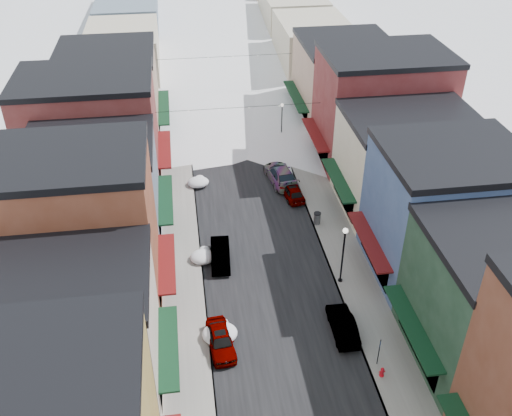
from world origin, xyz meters
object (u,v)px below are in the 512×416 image
object	(u,v)px
car_silver_sedan	(221,340)
car_green_sedan	(343,325)
car_dark_hatch	(220,254)
trash_can	(317,218)
streetlamp_near	(344,248)
fire_hydrant	(382,372)

from	to	relation	value
car_silver_sedan	car_green_sedan	distance (m)	8.47
car_dark_hatch	trash_can	size ratio (longest dim) A/B	3.96
streetlamp_near	car_silver_sedan	bearing A→B (deg)	-151.32
car_silver_sedan	trash_can	world-z (taller)	car_silver_sedan
fire_hydrant	trash_can	world-z (taller)	trash_can
car_silver_sedan	fire_hydrant	size ratio (longest dim) A/B	5.87
car_silver_sedan	streetlamp_near	xyz separation A→B (m)	(9.70, 5.31, 2.59)
car_dark_hatch	car_green_sedan	world-z (taller)	car_dark_hatch
fire_hydrant	trash_can	bearing A→B (deg)	90.88
car_green_sedan	trash_can	distance (m)	12.86
car_green_sedan	fire_hydrant	world-z (taller)	car_green_sedan
trash_can	streetlamp_near	distance (m)	8.12
car_green_sedan	streetlamp_near	bearing A→B (deg)	-102.67
streetlamp_near	fire_hydrant	bearing A→B (deg)	-88.61
car_silver_sedan	trash_can	bearing A→B (deg)	47.76
fire_hydrant	streetlamp_near	distance (m)	9.67
car_green_sedan	streetlamp_near	world-z (taller)	streetlamp_near
trash_can	streetlamp_near	bearing A→B (deg)	-89.73
car_silver_sedan	streetlamp_near	world-z (taller)	streetlamp_near
car_dark_hatch	fire_hydrant	xyz separation A→B (m)	(9.12, -13.06, -0.24)
car_green_sedan	streetlamp_near	xyz separation A→B (m)	(1.23, 5.10, 2.59)
car_dark_hatch	streetlamp_near	world-z (taller)	streetlamp_near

